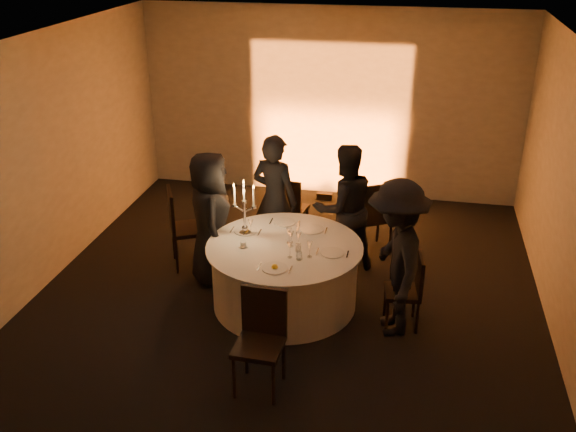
% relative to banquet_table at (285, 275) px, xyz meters
% --- Properties ---
extents(floor, '(7.00, 7.00, 0.00)m').
position_rel_banquet_table_xyz_m(floor, '(0.00, 0.00, -0.38)').
color(floor, black).
rests_on(floor, ground).
extents(ceiling, '(7.00, 7.00, 0.00)m').
position_rel_banquet_table_xyz_m(ceiling, '(0.00, 0.00, 2.62)').
color(ceiling, white).
rests_on(ceiling, wall_back).
extents(wall_back, '(7.00, 0.00, 7.00)m').
position_rel_banquet_table_xyz_m(wall_back, '(0.00, 3.50, 1.12)').
color(wall_back, '#A09C94').
rests_on(wall_back, floor).
extents(wall_front, '(7.00, 0.00, 7.00)m').
position_rel_banquet_table_xyz_m(wall_front, '(0.00, -3.50, 1.12)').
color(wall_front, '#A09C94').
rests_on(wall_front, floor).
extents(wall_left, '(0.00, 7.00, 7.00)m').
position_rel_banquet_table_xyz_m(wall_left, '(-3.00, 0.00, 1.12)').
color(wall_left, '#A09C94').
rests_on(wall_left, floor).
extents(wall_right, '(0.00, 7.00, 7.00)m').
position_rel_banquet_table_xyz_m(wall_right, '(3.00, 0.00, 1.12)').
color(wall_right, '#A09C94').
rests_on(wall_right, floor).
extents(uplighter_fixture, '(0.25, 0.12, 0.10)m').
position_rel_banquet_table_xyz_m(uplighter_fixture, '(0.00, 3.20, -0.33)').
color(uplighter_fixture, black).
rests_on(uplighter_fixture, floor).
extents(banquet_table, '(1.80, 1.80, 0.77)m').
position_rel_banquet_table_xyz_m(banquet_table, '(0.00, 0.00, 0.00)').
color(banquet_table, black).
rests_on(banquet_table, floor).
extents(chair_left, '(0.63, 0.63, 1.07)m').
position_rel_banquet_table_xyz_m(chair_left, '(-1.48, 0.65, 0.22)').
color(chair_left, black).
rests_on(chair_left, floor).
extents(chair_back_left, '(0.48, 0.48, 0.96)m').
position_rel_banquet_table_xyz_m(chair_back_left, '(-0.27, 1.60, 0.15)').
color(chair_back_left, black).
rests_on(chair_back_left, floor).
extents(chair_back_right, '(0.62, 0.62, 1.04)m').
position_rel_banquet_table_xyz_m(chair_back_right, '(0.92, 1.49, 0.21)').
color(chair_back_right, black).
rests_on(chair_back_right, floor).
extents(chair_right, '(0.43, 0.43, 0.87)m').
position_rel_banquet_table_xyz_m(chair_right, '(1.43, -0.16, 0.10)').
color(chair_right, black).
rests_on(chair_right, floor).
extents(chair_front, '(0.47, 0.47, 1.02)m').
position_rel_banquet_table_xyz_m(chair_front, '(0.08, -1.46, 0.19)').
color(chair_front, black).
rests_on(chair_front, floor).
extents(guest_left, '(0.79, 0.96, 1.69)m').
position_rel_banquet_table_xyz_m(guest_left, '(-1.00, 0.37, 0.46)').
color(guest_left, black).
rests_on(guest_left, floor).
extents(guest_back_left, '(0.74, 0.60, 1.75)m').
position_rel_banquet_table_xyz_m(guest_back_left, '(-0.34, 1.02, 0.49)').
color(guest_back_left, black).
rests_on(guest_back_left, floor).
extents(guest_back_right, '(1.03, 0.96, 1.69)m').
position_rel_banquet_table_xyz_m(guest_back_right, '(0.56, 1.01, 0.46)').
color(guest_back_right, black).
rests_on(guest_back_right, floor).
extents(guest_right, '(0.88, 1.26, 1.77)m').
position_rel_banquet_table_xyz_m(guest_right, '(1.26, -0.27, 0.50)').
color(guest_right, black).
rests_on(guest_right, floor).
extents(plate_left, '(0.36, 0.28, 0.08)m').
position_rel_banquet_table_xyz_m(plate_left, '(-0.53, 0.26, 0.40)').
color(plate_left, white).
rests_on(plate_left, banquet_table).
extents(plate_back_left, '(0.36, 0.27, 0.01)m').
position_rel_banquet_table_xyz_m(plate_back_left, '(-0.12, 0.59, 0.39)').
color(plate_back_left, white).
rests_on(plate_back_left, banquet_table).
extents(plate_back_right, '(0.36, 0.29, 0.01)m').
position_rel_banquet_table_xyz_m(plate_back_right, '(0.24, 0.47, 0.39)').
color(plate_back_right, white).
rests_on(plate_back_right, banquet_table).
extents(plate_right, '(0.36, 0.27, 0.01)m').
position_rel_banquet_table_xyz_m(plate_right, '(0.56, -0.08, 0.39)').
color(plate_right, white).
rests_on(plate_right, banquet_table).
extents(plate_front, '(0.36, 0.28, 0.08)m').
position_rel_banquet_table_xyz_m(plate_front, '(0.01, -0.54, 0.40)').
color(plate_front, white).
rests_on(plate_front, banquet_table).
extents(coffee_cup, '(0.11, 0.11, 0.07)m').
position_rel_banquet_table_xyz_m(coffee_cup, '(-0.45, -0.12, 0.42)').
color(coffee_cup, white).
rests_on(coffee_cup, banquet_table).
extents(candelabra, '(0.29, 0.14, 0.69)m').
position_rel_banquet_table_xyz_m(candelabra, '(-0.52, 0.20, 0.63)').
color(candelabra, silver).
rests_on(candelabra, banquet_table).
extents(wine_glass_a, '(0.07, 0.07, 0.19)m').
position_rel_banquet_table_xyz_m(wine_glass_a, '(0.12, -0.26, 0.52)').
color(wine_glass_a, white).
rests_on(wine_glass_a, banquet_table).
extents(wine_glass_b, '(0.07, 0.07, 0.19)m').
position_rel_banquet_table_xyz_m(wine_glass_b, '(-0.45, 0.20, 0.52)').
color(wine_glass_b, white).
rests_on(wine_glass_b, banquet_table).
extents(wine_glass_c, '(0.07, 0.07, 0.19)m').
position_rel_banquet_table_xyz_m(wine_glass_c, '(0.33, -0.21, 0.52)').
color(wine_glass_c, white).
rests_on(wine_glass_c, banquet_table).
extents(wine_glass_d, '(0.07, 0.07, 0.19)m').
position_rel_banquet_table_xyz_m(wine_glass_d, '(0.04, 0.07, 0.52)').
color(wine_glass_d, white).
rests_on(wine_glass_d, banquet_table).
extents(wine_glass_e, '(0.07, 0.07, 0.19)m').
position_rel_banquet_table_xyz_m(wine_glass_e, '(0.08, -0.01, 0.52)').
color(wine_glass_e, white).
rests_on(wine_glass_e, banquet_table).
extents(wine_glass_f, '(0.07, 0.07, 0.19)m').
position_rel_banquet_table_xyz_m(wine_glass_f, '(0.17, -0.02, 0.52)').
color(wine_glass_f, white).
rests_on(wine_glass_f, banquet_table).
extents(tumbler_a, '(0.07, 0.07, 0.09)m').
position_rel_banquet_table_xyz_m(tumbler_a, '(0.23, -0.29, 0.43)').
color(tumbler_a, white).
rests_on(tumbler_a, banquet_table).
extents(tumbler_b, '(0.07, 0.07, 0.09)m').
position_rel_banquet_table_xyz_m(tumbler_b, '(0.18, -0.10, 0.43)').
color(tumbler_b, white).
rests_on(tumbler_b, banquet_table).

